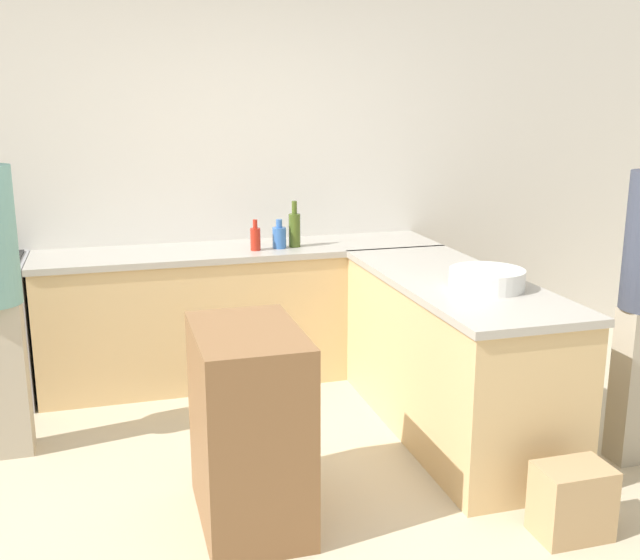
{
  "coord_description": "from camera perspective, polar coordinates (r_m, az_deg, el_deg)",
  "views": [
    {
      "loc": [
        -0.83,
        -2.84,
        1.86
      ],
      "look_at": [
        0.21,
        0.77,
        0.93
      ],
      "focal_mm": 42.0,
      "sensor_mm": 36.0,
      "label": 1
    }
  ],
  "objects": [
    {
      "name": "ground_plane",
      "position": [
        3.49,
        0.26,
        -18.32
      ],
      "size": [
        14.0,
        14.0,
        0.0
      ],
      "primitive_type": "plane",
      "color": "beige"
    },
    {
      "name": "paper_bag",
      "position": [
        3.53,
        18.65,
        -15.67
      ],
      "size": [
        0.32,
        0.22,
        0.32
      ],
      "color": "tan",
      "rests_on": "ground_plane"
    },
    {
      "name": "island_table",
      "position": [
        3.36,
        -5.42,
        -11.06
      ],
      "size": [
        0.45,
        0.7,
        0.9
      ],
      "color": "brown",
      "rests_on": "ground_plane"
    },
    {
      "name": "mixing_bowl",
      "position": [
        3.96,
        12.6,
        0.08
      ],
      "size": [
        0.39,
        0.39,
        0.1
      ],
      "color": "white",
      "rests_on": "counter_peninsula"
    },
    {
      "name": "water_bottle_blue",
      "position": [
        4.91,
        -3.12,
        3.31
      ],
      "size": [
        0.09,
        0.09,
        0.19
      ],
      "color": "#386BB7",
      "rests_on": "counter_back"
    },
    {
      "name": "hot_sauce_bottle",
      "position": [
        4.84,
        -4.94,
        3.2
      ],
      "size": [
        0.07,
        0.07,
        0.2
      ],
      "color": "red",
      "rests_on": "counter_back"
    },
    {
      "name": "wall_back",
      "position": [
        5.2,
        -6.81,
        8.11
      ],
      "size": [
        8.0,
        0.06,
        2.7
      ],
      "color": "white",
      "rests_on": "ground_plane"
    },
    {
      "name": "counter_peninsula",
      "position": [
        4.28,
        10.05,
        -5.67
      ],
      "size": [
        0.69,
        1.79,
        0.89
      ],
      "color": "#D6B27A",
      "rests_on": "ground_plane"
    },
    {
      "name": "counter_back",
      "position": [
        5.06,
        -5.92,
        -2.47
      ],
      "size": [
        2.65,
        0.61,
        0.89
      ],
      "color": "#D6B27A",
      "rests_on": "ground_plane"
    },
    {
      "name": "olive_oil_bottle",
      "position": [
        4.94,
        -1.95,
        3.93
      ],
      "size": [
        0.08,
        0.08,
        0.3
      ],
      "color": "#475B1E",
      "rests_on": "counter_back"
    }
  ]
}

